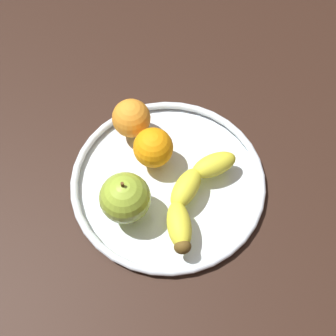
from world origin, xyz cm
name	(u,v)px	position (x,y,z in cm)	size (l,w,h in cm)	color
ground_plane	(168,189)	(0.00, 0.00, -2.00)	(116.70, 116.70, 4.00)	black
fruit_bowl	(168,180)	(0.00, 0.00, 0.92)	(30.69, 30.69, 1.80)	silver
banana	(193,194)	(3.11, 4.25, 3.55)	(18.53, 10.67, 3.50)	yellow
apple	(125,198)	(6.18, -5.20, 5.51)	(7.42, 7.42, 8.22)	#93B535
orange_back_right	(153,148)	(-3.15, -2.80, 4.92)	(6.25, 6.25, 6.25)	orange
orange_front_right	(131,118)	(-8.14, -7.24, 4.92)	(6.25, 6.25, 6.25)	orange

